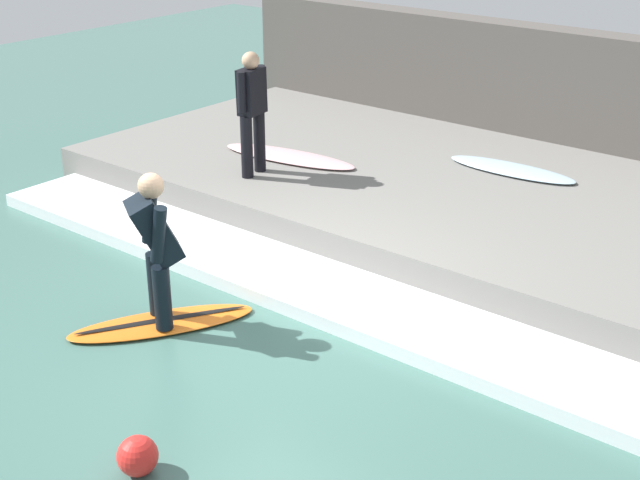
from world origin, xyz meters
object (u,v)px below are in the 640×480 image
at_px(surfer_riding, 155,242).
at_px(surfboard_riding, 162,323).
at_px(marker_buoy, 138,456).
at_px(surfer_waiting_near, 252,107).
at_px(surfboard_waiting_near, 289,156).
at_px(surfboard_spare, 511,169).

bearing_deg(surfer_riding, surfboard_riding, -63.43).
relative_size(surfer_riding, marker_buoy, 4.87).
relative_size(surfer_waiting_near, surfboard_waiting_near, 0.76).
height_order(surfboard_waiting_near, surfboard_spare, same).
xyz_separation_m(surfboard_waiting_near, surfboard_spare, (1.36, -2.52, 0.00)).
bearing_deg(surfer_waiting_near, surfer_riding, -153.66).
distance_m(surfer_riding, marker_buoy, 2.32).
bearing_deg(surfboard_spare, surfer_waiting_near, 130.32).
bearing_deg(surfboard_waiting_near, surfboard_spare, -61.69).
bearing_deg(surfboard_spare, surfboard_riding, 167.75).
relative_size(surfer_waiting_near, surfboard_spare, 0.89).
distance_m(surfboard_riding, surfboard_waiting_near, 3.87).
distance_m(surfboard_waiting_near, surfboard_spare, 2.87).
bearing_deg(marker_buoy, surfer_riding, 43.79).
xyz_separation_m(surfer_riding, surfboard_waiting_near, (3.56, 1.46, -0.40)).
height_order(surfer_waiting_near, surfboard_waiting_near, surfer_waiting_near).
bearing_deg(surfer_riding, surfboard_spare, -12.25).
distance_m(surfer_waiting_near, surfboard_waiting_near, 1.11).
xyz_separation_m(surfboard_waiting_near, marker_buoy, (-5.15, -2.98, -0.33)).
distance_m(surfboard_riding, marker_buoy, 2.21).
bearing_deg(surfer_waiting_near, surfboard_riding, -153.66).
bearing_deg(surfboard_riding, surfer_riding, 116.57).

